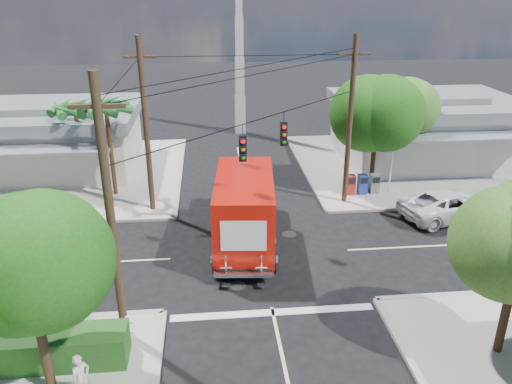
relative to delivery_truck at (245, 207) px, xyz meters
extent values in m
plane|color=black|center=(0.58, -1.29, -1.77)|extent=(120.00, 120.00, 0.00)
cube|color=#A9A398|center=(11.58, 9.71, -1.70)|extent=(14.00, 14.00, 0.14)
cube|color=#A4A092|center=(4.58, 9.71, -1.70)|extent=(0.25, 14.00, 0.14)
cube|color=#A4A092|center=(11.58, 2.71, -1.70)|extent=(14.00, 0.25, 0.14)
cube|color=#A9A398|center=(-10.42, 9.71, -1.70)|extent=(14.00, 14.00, 0.14)
cube|color=#A4A092|center=(-3.42, 9.71, -1.70)|extent=(0.25, 14.00, 0.14)
cube|color=#A4A092|center=(-10.42, 2.71, -1.70)|extent=(14.00, 0.25, 0.14)
cube|color=beige|center=(0.58, 8.71, -1.76)|extent=(0.12, 12.00, 0.01)
cube|color=beige|center=(10.58, -1.29, -1.76)|extent=(12.00, 0.12, 0.01)
cube|color=beige|center=(-9.42, -1.29, -1.76)|extent=(12.00, 0.12, 0.01)
cube|color=silver|center=(0.58, -5.59, -1.76)|extent=(7.50, 0.40, 0.01)
cube|color=silver|center=(13.08, 10.71, 0.07)|extent=(11.00, 8.00, 3.40)
cube|color=gray|center=(13.08, 10.71, 2.12)|extent=(11.80, 8.80, 0.70)
cube|color=gray|center=(13.08, 10.71, 2.62)|extent=(6.05, 4.40, 0.50)
cube|color=gray|center=(13.08, 5.81, 1.27)|extent=(9.90, 1.80, 0.15)
cylinder|color=silver|center=(8.68, 5.01, -0.18)|extent=(0.12, 0.12, 2.90)
cube|color=beige|center=(-11.42, 11.21, -0.03)|extent=(10.00, 8.00, 3.20)
cube|color=gray|center=(-11.42, 11.21, 1.92)|extent=(10.80, 8.80, 0.70)
cube|color=gray|center=(-11.42, 11.21, 2.42)|extent=(5.50, 4.40, 0.50)
cube|color=gray|center=(-11.42, 6.31, 1.07)|extent=(9.00, 1.80, 0.15)
cylinder|color=silver|center=(-7.42, 5.51, -0.28)|extent=(0.12, 0.12, 2.70)
cube|color=silver|center=(1.08, 18.71, -0.27)|extent=(0.80, 0.80, 3.00)
cube|color=silver|center=(1.08, 18.71, 2.73)|extent=(0.70, 0.70, 3.00)
cube|color=silver|center=(1.08, 18.71, 5.73)|extent=(0.60, 0.60, 3.00)
cylinder|color=#422D1C|center=(-6.42, -8.79, 0.23)|extent=(0.28, 0.28, 3.71)
sphere|color=#145213|center=(-6.42, -8.79, 2.55)|extent=(3.71, 3.71, 3.71)
sphere|color=#145213|center=(-6.82, -8.59, 2.78)|extent=(3.02, 3.02, 3.02)
sphere|color=#145213|center=(-6.07, -9.09, 2.43)|extent=(3.25, 3.25, 3.25)
cylinder|color=#422D1C|center=(7.78, 5.51, 0.42)|extent=(0.28, 0.28, 4.10)
sphere|color=#145213|center=(7.78, 5.51, 2.98)|extent=(4.10, 4.10, 4.10)
sphere|color=#145213|center=(7.38, 5.71, 3.24)|extent=(3.33, 3.33, 3.33)
sphere|color=#145213|center=(8.13, 5.21, 2.85)|extent=(3.58, 3.58, 3.58)
cylinder|color=#422D1C|center=(10.38, 7.71, 0.17)|extent=(0.28, 0.28, 3.58)
sphere|color=#34661F|center=(10.38, 7.71, 2.41)|extent=(3.58, 3.58, 3.58)
sphere|color=#34661F|center=(9.98, 7.91, 2.63)|extent=(2.91, 2.91, 2.91)
sphere|color=#34661F|center=(10.73, 7.41, 2.29)|extent=(3.14, 3.14, 3.14)
cylinder|color=#422D1C|center=(7.58, -8.49, 0.10)|extent=(0.28, 0.28, 3.46)
sphere|color=#34661F|center=(7.18, -8.29, 2.48)|extent=(2.81, 2.81, 2.81)
cylinder|color=#422D1C|center=(-6.92, 6.21, 0.87)|extent=(0.24, 0.24, 5.00)
cone|color=#226F28|center=(-6.02, 6.21, 3.47)|extent=(0.50, 2.06, 0.98)
cone|color=#226F28|center=(-6.36, 6.91, 3.47)|extent=(1.92, 1.68, 0.98)
cone|color=#226F28|center=(-7.12, 7.09, 3.47)|extent=(2.12, 0.95, 0.98)
cone|color=#226F28|center=(-7.73, 6.60, 3.47)|extent=(1.34, 2.07, 0.98)
cone|color=#226F28|center=(-7.73, 5.82, 3.47)|extent=(1.34, 2.07, 0.98)
cone|color=#226F28|center=(-7.12, 5.33, 3.47)|extent=(2.12, 0.95, 0.98)
cone|color=#226F28|center=(-6.36, 5.51, 3.47)|extent=(1.92, 1.68, 0.98)
cylinder|color=#422D1C|center=(-8.92, 7.71, 0.67)|extent=(0.24, 0.24, 4.60)
cone|color=#226F28|center=(-8.02, 7.71, 3.07)|extent=(0.50, 2.06, 0.98)
cone|color=#226F28|center=(-8.36, 8.41, 3.07)|extent=(1.92, 1.68, 0.98)
cone|color=#226F28|center=(-9.12, 8.59, 3.07)|extent=(2.12, 0.95, 0.98)
cone|color=#226F28|center=(-9.73, 8.10, 3.07)|extent=(1.34, 2.07, 0.98)
cone|color=#226F28|center=(-9.73, 7.32, 3.07)|extent=(1.34, 2.07, 0.98)
cone|color=#226F28|center=(-9.12, 6.83, 3.07)|extent=(2.12, 0.95, 0.98)
cone|color=#226F28|center=(-8.36, 7.01, 3.07)|extent=(1.92, 1.68, 0.98)
cylinder|color=#473321|center=(-4.62, -6.49, 2.73)|extent=(0.28, 0.28, 9.00)
cube|color=#473321|center=(-4.62, -6.49, 6.23)|extent=(1.60, 0.12, 0.12)
cylinder|color=#473321|center=(5.78, 3.91, 2.73)|extent=(0.28, 0.28, 9.00)
cube|color=#473321|center=(5.78, 3.91, 6.23)|extent=(1.60, 0.12, 0.12)
cylinder|color=#473321|center=(-4.62, 3.91, 2.73)|extent=(0.28, 0.28, 9.00)
cube|color=#473321|center=(-4.62, 3.91, 6.23)|extent=(1.60, 0.12, 0.12)
cylinder|color=black|center=(0.58, -1.29, 4.43)|extent=(10.43, 10.43, 0.04)
cube|color=black|center=(-0.22, -2.09, 3.48)|extent=(0.30, 0.24, 1.05)
sphere|color=red|center=(-0.22, -2.23, 3.81)|extent=(0.20, 0.20, 0.20)
cube|color=black|center=(1.68, -0.19, 3.48)|extent=(0.30, 0.24, 1.05)
sphere|color=red|center=(1.68, -0.33, 3.81)|extent=(0.20, 0.20, 0.20)
cube|color=silver|center=(-7.22, -6.89, -1.28)|extent=(5.94, 0.05, 0.08)
cube|color=silver|center=(-7.22, -6.89, -0.88)|extent=(5.94, 0.05, 0.08)
cube|color=silver|center=(-4.42, -6.89, -1.13)|extent=(0.09, 0.06, 1.00)
cube|color=#1E441A|center=(-7.42, -7.69, -1.08)|extent=(6.20, 1.20, 1.10)
cube|color=#AC2519|center=(6.38, 4.91, -1.08)|extent=(0.50, 0.50, 1.10)
cube|color=#2132A0|center=(7.08, 4.91, -1.08)|extent=(0.50, 0.50, 1.10)
cube|color=slate|center=(7.78, 4.91, -1.08)|extent=(0.50, 0.50, 1.10)
cube|color=black|center=(0.01, 0.16, -1.22)|extent=(2.99, 7.92, 0.25)
cube|color=red|center=(0.29, 3.17, -0.42)|extent=(2.53, 1.90, 2.18)
cube|color=black|center=(0.36, 3.87, -0.03)|extent=(2.10, 0.44, 0.94)
cube|color=silver|center=(0.37, 4.06, -1.12)|extent=(2.29, 0.33, 0.35)
cube|color=red|center=(-0.07, -0.73, 0.27)|extent=(3.00, 5.96, 2.88)
cube|color=white|center=(1.19, -0.85, 0.42)|extent=(0.35, 3.56, 1.29)
cube|color=white|center=(-1.32, -0.62, 0.42)|extent=(0.35, 3.56, 1.29)
cube|color=white|center=(-0.33, -3.62, 0.42)|extent=(1.78, 0.18, 1.29)
cube|color=silver|center=(-0.35, -3.75, -1.22)|extent=(2.40, 0.47, 0.18)
cube|color=silver|center=(-1.05, -3.81, -0.82)|extent=(0.45, 0.10, 0.99)
cube|color=silver|center=(0.33, -3.94, -0.82)|extent=(0.45, 0.10, 0.99)
cylinder|color=black|center=(-0.86, 3.13, -1.22)|extent=(0.42, 1.12, 1.09)
cylinder|color=black|center=(1.42, 2.92, -1.22)|extent=(0.42, 1.12, 1.09)
cylinder|color=black|center=(-1.39, -2.61, -1.22)|extent=(0.42, 1.12, 1.09)
cylinder|color=black|center=(0.89, -2.82, -1.22)|extent=(0.42, 1.12, 1.09)
imported|color=silver|center=(10.67, 1.56, -1.03)|extent=(5.71, 3.66, 1.47)
imported|color=beige|center=(-5.36, -9.32, -0.86)|extent=(0.65, 0.67, 1.54)
camera|label=1|loc=(-1.54, -20.69, 9.38)|focal=35.00mm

